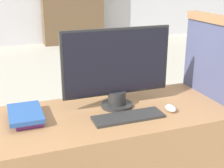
# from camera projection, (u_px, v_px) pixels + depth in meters

# --- Properties ---
(carrel_divider) EXTENTS (0.07, 0.61, 1.28)m
(carrel_divider) POSITION_uv_depth(u_px,v_px,m) (211.00, 112.00, 2.06)
(carrel_divider) COLOR #474C70
(carrel_divider) RESTS_ON ground_plane
(monitor) EXTENTS (0.65, 0.19, 0.48)m
(monitor) POSITION_uv_depth(u_px,v_px,m) (117.00, 68.00, 1.81)
(monitor) COLOR #282828
(monitor) RESTS_ON desk
(keyboard) EXTENTS (0.40, 0.13, 0.02)m
(keyboard) POSITION_uv_depth(u_px,v_px,m) (128.00, 117.00, 1.73)
(keyboard) COLOR #2D2D2D
(keyboard) RESTS_ON desk
(mouse) EXTENTS (0.06, 0.09, 0.04)m
(mouse) POSITION_uv_depth(u_px,v_px,m) (171.00, 108.00, 1.81)
(mouse) COLOR silver
(mouse) RESTS_ON desk
(book_stack) EXTENTS (0.18, 0.28, 0.06)m
(book_stack) POSITION_uv_depth(u_px,v_px,m) (26.00, 115.00, 1.70)
(book_stack) COLOR #7A3384
(book_stack) RESTS_ON desk
(bookshelf_far) EXTENTS (1.39, 0.32, 2.00)m
(bookshelf_far) POSITION_uv_depth(u_px,v_px,m) (72.00, 0.00, 7.05)
(bookshelf_far) COLOR brown
(bookshelf_far) RESTS_ON ground_plane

